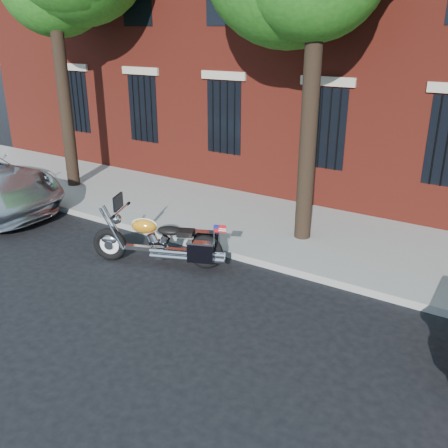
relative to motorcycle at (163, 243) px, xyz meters
The scene contains 4 objects.
ground 1.50m from the motorcycle, 12.54° to the right, with size 120.00×120.00×0.00m, color black.
curb 1.80m from the motorcycle, 37.67° to the left, with size 40.00×0.16×0.15m, color gray.
sidewalk 3.29m from the motorcycle, 64.81° to the left, with size 40.00×3.60×0.15m, color gray.
motorcycle is the anchor object (origin of this frame).
Camera 1 is at (4.66, -6.78, 4.51)m, focal length 40.00 mm.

